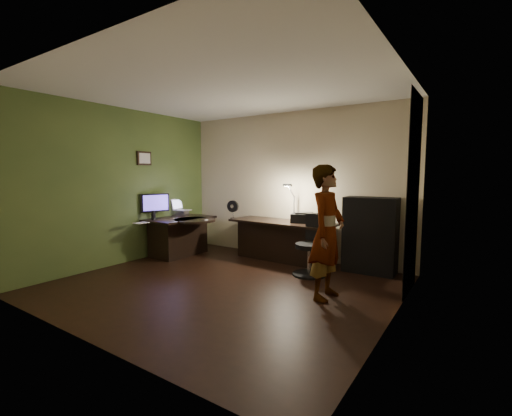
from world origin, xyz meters
The scene contains 27 objects.
floor centered at (0.00, 0.00, -0.01)m, with size 4.50×4.00×0.01m, color black.
ceiling centered at (0.00, 0.00, 2.71)m, with size 4.50×4.00×0.01m, color silver.
wall_back centered at (0.00, 2.00, 1.35)m, with size 4.50×0.01×2.70m, color #C5B590.
wall_front centered at (0.00, -2.00, 1.35)m, with size 4.50×0.01×2.70m, color #C5B590.
wall_left centered at (-2.25, 0.00, 1.35)m, with size 0.01×4.00×2.70m, color #C5B590.
wall_right centered at (2.25, 0.00, 1.35)m, with size 0.01×4.00×2.70m, color #C5B590.
green_wall_overlay centered at (-2.24, 0.00, 1.35)m, with size 0.00×4.00×2.70m, color #4A612C.
arched_doorway centered at (2.24, 1.15, 1.30)m, with size 0.01×0.90×2.60m, color black.
french_door centered at (2.24, -0.55, 1.05)m, with size 0.02×0.92×2.10m, color white.
framed_picture centered at (-2.22, 0.45, 1.85)m, with size 0.04×0.30×0.25m, color black.
desk_left centered at (-1.83, 0.93, 0.36)m, with size 0.78×1.26×0.73m, color black.
desk_right centered at (0.01, 1.63, 0.36)m, with size 1.93×0.67×0.72m, color black.
cabinet centered at (1.54, 1.78, 0.60)m, with size 0.80×0.40×1.20m, color black.
laptop_stand centered at (-2.11, 1.24, 0.77)m, with size 0.25×0.21×0.11m, color silver.
laptop centered at (-2.07, 1.24, 0.94)m, with size 0.33×0.31×0.23m, color silver.
monitor centered at (-2.12, 0.57, 0.89)m, with size 0.11×0.53×0.35m, color black.
mouse centered at (-1.15, 0.92, 0.73)m, with size 0.06×0.09×0.03m, color silver.
phone centered at (-1.42, 1.20, 0.72)m, with size 0.06×0.12×0.01m, color black.
pen centered at (-1.24, 0.47, 0.72)m, with size 0.01×0.14×0.01m, color black.
speaker centered at (-2.01, 0.44, 0.81)m, with size 0.07×0.07×0.18m, color black.
notepad centered at (-1.90, 0.10, 0.72)m, with size 0.16×0.23×0.01m, color silver.
desk_fan centered at (-1.00, 1.53, 0.88)m, with size 0.23×0.12×0.35m, color black.
headphones centered at (0.68, 1.94, 0.75)m, with size 0.18×0.07×0.08m, color #1C349C.
printer centered at (0.43, 1.70, 0.80)m, with size 0.42×0.33×0.19m, color black.
desk_lamp centered at (0.16, 1.83, 1.08)m, with size 0.18×0.33×0.74m, color black.
office_chair centered at (0.82, 1.09, 0.47)m, with size 0.52×0.52×0.94m, color black.
person centered at (1.40, 0.33, 0.84)m, with size 0.60×0.40×1.69m, color #D8A88C.
Camera 1 is at (3.00, -3.68, 1.58)m, focal length 24.00 mm.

